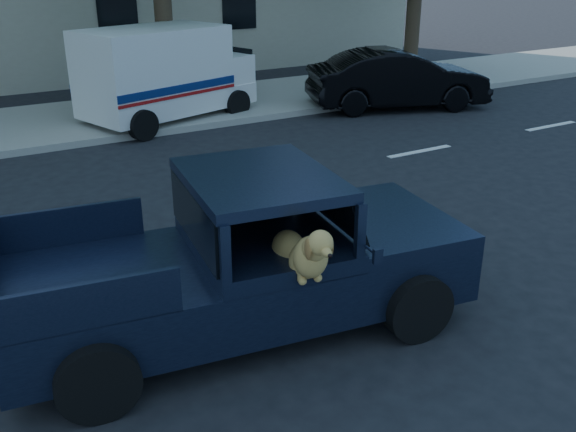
# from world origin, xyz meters

# --- Properties ---
(ground) EXTENTS (120.00, 120.00, 0.00)m
(ground) POSITION_xyz_m (0.00, 0.00, 0.00)
(ground) COLOR black
(ground) RESTS_ON ground
(lane_stripes) EXTENTS (21.60, 0.14, 0.01)m
(lane_stripes) POSITION_xyz_m (2.00, 3.40, 0.01)
(lane_stripes) COLOR silver
(lane_stripes) RESTS_ON ground
(pickup_truck) EXTENTS (5.01, 2.78, 1.72)m
(pickup_truck) POSITION_xyz_m (1.85, -0.61, 0.58)
(pickup_truck) COLOR black
(pickup_truck) RESTS_ON ground
(mail_truck) EXTENTS (4.37, 3.00, 2.20)m
(mail_truck) POSITION_xyz_m (4.45, 8.33, 0.96)
(mail_truck) COLOR silver
(mail_truck) RESTS_ON ground
(parked_sedan) EXTENTS (2.98, 4.80, 1.49)m
(parked_sedan) POSITION_xyz_m (10.08, 6.67, 0.75)
(parked_sedan) COLOR black
(parked_sedan) RESTS_ON ground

